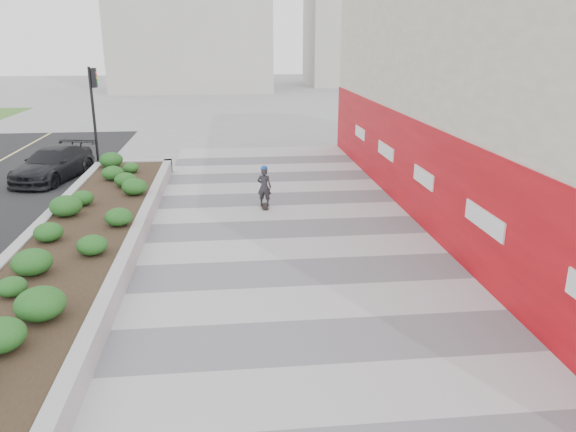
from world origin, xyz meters
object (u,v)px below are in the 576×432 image
skateboarder (264,186)px  traffic_signal_near (94,102)px  car_dark (53,164)px  planter (83,236)px

skateboarder → traffic_signal_near: bearing=132.7°
skateboarder → car_dark: 9.27m
traffic_signal_near → car_dark: size_ratio=0.97×
planter → car_dark: size_ratio=4.16×
planter → skateboarder: 6.03m
traffic_signal_near → skateboarder: 9.98m
planter → skateboarder: skateboarder is taller
traffic_signal_near → car_dark: traffic_signal_near is taller
planter → traffic_signal_near: size_ratio=4.29×
traffic_signal_near → car_dark: bearing=-118.1°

